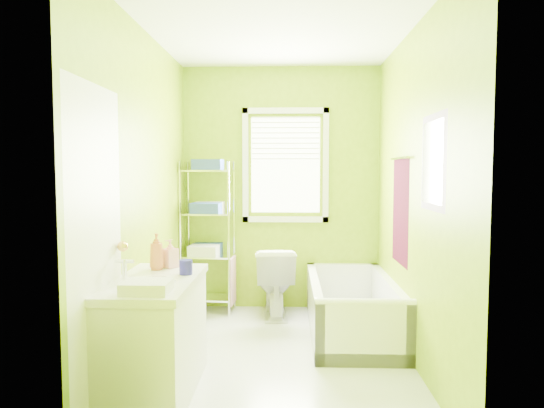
{
  "coord_description": "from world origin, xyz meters",
  "views": [
    {
      "loc": [
        0.09,
        -3.78,
        1.5
      ],
      "look_at": [
        -0.05,
        0.25,
        1.22
      ],
      "focal_mm": 32.0,
      "sensor_mm": 36.0,
      "label": 1
    }
  ],
  "objects_px": {
    "toilet": "(274,281)",
    "vanity": "(155,333)",
    "bathtub": "(352,315)",
    "wire_shelf_unit": "(209,219)"
  },
  "relations": [
    {
      "from": "toilet",
      "to": "vanity",
      "type": "distance_m",
      "value": 1.95
    },
    {
      "from": "bathtub",
      "to": "vanity",
      "type": "bearing_deg",
      "value": -138.88
    },
    {
      "from": "toilet",
      "to": "wire_shelf_unit",
      "type": "distance_m",
      "value": 0.94
    },
    {
      "from": "bathtub",
      "to": "toilet",
      "type": "xyz_separation_m",
      "value": [
        -0.73,
        0.53,
        0.19
      ]
    },
    {
      "from": "wire_shelf_unit",
      "to": "vanity",
      "type": "bearing_deg",
      "value": -91.18
    },
    {
      "from": "bathtub",
      "to": "vanity",
      "type": "distance_m",
      "value": 1.96
    },
    {
      "from": "bathtub",
      "to": "toilet",
      "type": "distance_m",
      "value": 0.92
    },
    {
      "from": "bathtub",
      "to": "vanity",
      "type": "height_order",
      "value": "vanity"
    },
    {
      "from": "toilet",
      "to": "vanity",
      "type": "relative_size",
      "value": 0.68
    },
    {
      "from": "bathtub",
      "to": "vanity",
      "type": "relative_size",
      "value": 1.56
    }
  ]
}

